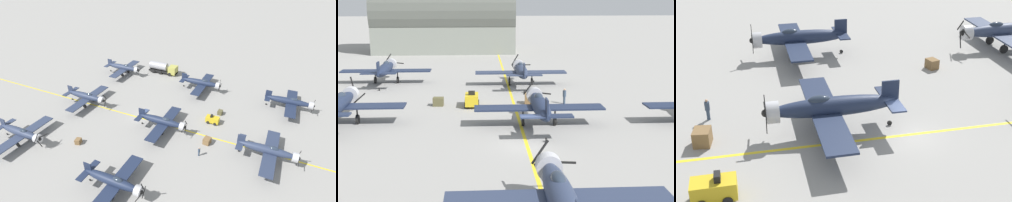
# 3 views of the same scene
# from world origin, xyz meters

# --- Properties ---
(ground_plane) EXTENTS (400.00, 400.00, 0.00)m
(ground_plane) POSITION_xyz_m (0.00, 0.00, 0.00)
(ground_plane) COLOR gray
(taxiway_stripe) EXTENTS (0.30, 160.00, 0.01)m
(taxiway_stripe) POSITION_xyz_m (0.00, 0.00, 0.00)
(taxiway_stripe) COLOR yellow
(taxiway_stripe) RESTS_ON ground
(airplane_mid_right) EXTENTS (12.00, 9.98, 3.73)m
(airplane_mid_right) POSITION_xyz_m (17.81, 5.42, 2.01)
(airplane_mid_right) COLOR #1C2640
(airplane_mid_right) RESTS_ON ground
(airplane_near_right) EXTENTS (12.00, 9.98, 3.65)m
(airplane_near_right) POSITION_xyz_m (15.47, -16.10, 2.01)
(airplane_near_right) COLOR #2C3650
(airplane_near_right) RESTS_ON ground
(airplane_mid_center) EXTENTS (12.00, 9.98, 3.65)m
(airplane_mid_center) POSITION_xyz_m (1.70, 5.29, 2.01)
(airplane_mid_center) COLOR #1D2741
(airplane_mid_center) RESTS_ON ground
(tow_tractor) EXTENTS (1.57, 2.60, 1.79)m
(tow_tractor) POSITION_xyz_m (-4.65, 13.28, 0.79)
(tow_tractor) COLOR gold
(tow_tractor) RESTS_ON ground
(ground_crew_walking) EXTENTS (0.38, 0.38, 1.73)m
(ground_crew_walking) POSITION_xyz_m (5.60, 13.99, 0.94)
(ground_crew_walking) COLOR #334256
(ground_crew_walking) RESTS_ON ground
(supply_crate_by_tanker) EXTENTS (1.52, 1.32, 1.15)m
(supply_crate_by_tanker) POSITION_xyz_m (1.92, 14.25, 0.58)
(supply_crate_by_tanker) COLOR brown
(supply_crate_by_tanker) RESTS_ON ground
(supply_crate_outboard) EXTENTS (1.32, 1.19, 0.94)m
(supply_crate_outboard) POSITION_xyz_m (11.70, -6.77, 0.47)
(supply_crate_outboard) COLOR brown
(supply_crate_outboard) RESTS_ON ground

